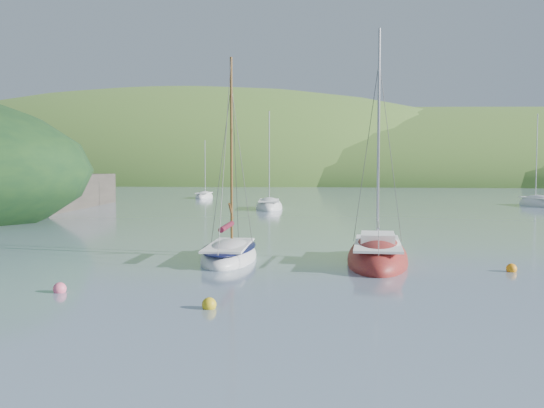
% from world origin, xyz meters
% --- Properties ---
extents(ground, '(700.00, 700.00, 0.00)m').
position_xyz_m(ground, '(0.00, 0.00, 0.00)').
color(ground, slate).
rests_on(ground, ground).
extents(shoreline_hills, '(690.00, 135.00, 56.00)m').
position_xyz_m(shoreline_hills, '(-9.66, 172.42, 0.00)').
color(shoreline_hills, '#386727').
rests_on(shoreline_hills, ground).
extents(daysailer_white, '(3.07, 6.70, 9.96)m').
position_xyz_m(daysailer_white, '(-1.01, 8.77, 0.22)').
color(daysailer_white, silver).
rests_on(daysailer_white, ground).
extents(sloop_red, '(2.82, 7.70, 11.30)m').
position_xyz_m(sloop_red, '(5.64, 9.05, 0.22)').
color(sloop_red, maroon).
rests_on(sloop_red, ground).
extents(distant_sloop_a, '(3.99, 8.04, 10.97)m').
position_xyz_m(distant_sloop_a, '(-5.83, 42.92, 0.19)').
color(distant_sloop_a, silver).
rests_on(distant_sloop_a, ground).
extents(distant_sloop_b, '(4.61, 8.24, 11.12)m').
position_xyz_m(distant_sloop_b, '(22.63, 53.30, 0.19)').
color(distant_sloop_b, silver).
rests_on(distant_sloop_b, ground).
extents(distant_sloop_c, '(2.84, 6.40, 8.86)m').
position_xyz_m(distant_sloop_c, '(-19.17, 63.74, 0.16)').
color(distant_sloop_c, silver).
rests_on(distant_sloop_c, ground).
extents(mooring_buoys, '(24.28, 8.89, 0.46)m').
position_xyz_m(mooring_buoys, '(-2.09, 3.95, 0.12)').
color(mooring_buoys, gold).
rests_on(mooring_buoys, ground).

